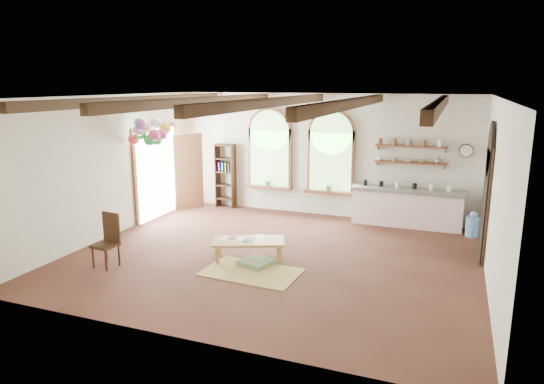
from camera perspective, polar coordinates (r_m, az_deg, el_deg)
The scene contains 27 objects.
floor at distance 9.98m, azimuth 0.16°, elevation -7.56°, with size 8.00×8.00×0.00m, color #4D2C20.
ceiling_beams at distance 9.37m, azimuth 0.18°, elevation 10.52°, with size 6.20×6.80×0.18m, color #361E11, non-canonical shape.
window_left at distance 13.19m, azimuth -0.26°, elevation 4.76°, with size 1.30×0.28×2.20m.
window_right at distance 12.68m, azimuth 6.94°, elevation 4.35°, with size 1.30×0.28×2.20m.
left_doorway at distance 13.02m, azimuth -13.43°, elevation 2.16°, with size 0.10×1.90×2.50m, color brown.
right_doorway at distance 10.55m, azimuth 23.79°, elevation -1.31°, with size 0.10×1.30×2.40m, color black.
kitchen_counter at distance 12.37m, azimuth 15.56°, elevation -1.71°, with size 2.68×0.62×0.94m.
wall_shelf_lower at distance 12.33m, azimuth 15.94°, elevation 3.32°, with size 1.70×0.24×0.04m, color brown.
wall_shelf_upper at distance 12.27m, azimuth 16.05°, elevation 5.17°, with size 1.70×0.24×0.04m, color brown.
wall_clock at distance 12.31m, azimuth 21.88°, elevation 4.53°, with size 0.32×0.32×0.04m, color black.
bookshelf at distance 13.73m, azimuth -5.49°, elevation 1.93°, with size 0.53×0.32×1.80m.
coffee_table at distance 9.71m, azimuth -2.77°, elevation -5.93°, with size 1.56×1.14×0.40m.
side_chair at distance 9.88m, azimuth -18.87°, elevation -6.64°, with size 0.45×0.45×1.04m.
floor_mat at distance 9.18m, azimuth -2.47°, elevation -9.39°, with size 1.77×1.09×0.02m, color tan.
floor_cushion at distance 9.53m, azimuth -1.88°, elevation -8.28°, with size 0.56×0.56×0.10m, color #6D9366.
water_jug_a at distance 12.39m, azimuth 19.18°, elevation -3.13°, with size 0.27×0.27×0.52m.
water_jug_b at distance 12.06m, azimuth 22.55°, elevation -3.68°, with size 0.31×0.31×0.60m.
balloon_cluster at distance 11.74m, azimuth -14.25°, elevation 6.83°, with size 0.89×0.96×1.16m.
table_book at distance 9.88m, azimuth -5.11°, elevation -5.29°, with size 0.15×0.22×0.02m, color olive.
tablet at distance 9.69m, azimuth -2.61°, elevation -5.64°, with size 0.19×0.28×0.01m, color black.
potted_plant_left at distance 13.22m, azimuth -0.43°, elevation 1.35°, with size 0.27×0.23×0.30m, color #598C4C.
potted_plant_right at distance 12.72m, azimuth 6.73°, elevation 0.80°, with size 0.27×0.23×0.30m, color #598C4C.
shelf_cup_a at distance 12.40m, azimuth 12.51°, elevation 3.89°, with size 0.12×0.10×0.10m, color white.
shelf_cup_b at distance 12.36m, azimuth 14.11°, elevation 3.76°, with size 0.10×0.10×0.09m, color beige.
shelf_bowl_a at distance 12.33m, azimuth 15.72°, elevation 3.55°, with size 0.22×0.22×0.05m, color beige.
shelf_bowl_b at distance 12.30m, azimuth 17.35°, elevation 3.45°, with size 0.20×0.20×0.06m, color #8C664C.
shelf_vase at distance 12.28m, azimuth 19.00°, elevation 3.63°, with size 0.18×0.18×0.19m, color slate.
Camera 1 is at (3.31, -8.76, 3.46)m, focal length 32.00 mm.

